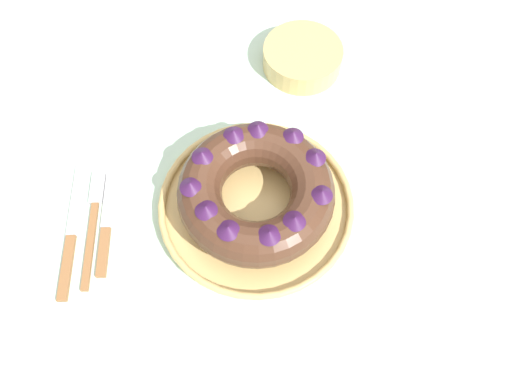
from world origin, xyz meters
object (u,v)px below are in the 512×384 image
serving_knife (71,238)px  cake_knife (106,230)px  serving_dish (256,206)px  fork (93,219)px  side_bowl (302,57)px  bundt_cake (256,191)px

serving_knife → cake_knife: 0.06m
serving_dish → fork: bearing=-177.7°
serving_dish → cake_knife: (-0.25, -0.03, -0.01)m
serving_dish → side_bowl: bearing=72.0°
serving_dish → cake_knife: serving_dish is taller
fork → side_bowl: 0.51m
fork → side_bowl: side_bowl is taller
serving_dish → fork: size_ratio=1.53×
bundt_cake → serving_knife: (-0.31, -0.05, -0.06)m
serving_knife → side_bowl: 0.55m
fork → side_bowl: bearing=40.2°
serving_dish → bundt_cake: bearing=92.7°
serving_dish → serving_knife: 0.31m
serving_knife → bundt_cake: bearing=12.7°
cake_knife → bundt_cake: bearing=7.7°
bundt_cake → cake_knife: 0.26m
serving_dish → bundt_cake: 0.05m
serving_dish → side_bowl: size_ratio=2.11×
cake_knife → serving_dish: bearing=7.7°
fork → cake_knife: bearing=-42.2°
bundt_cake → serving_knife: bearing=-171.7°
bundt_cake → side_bowl: bundt_cake is taller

